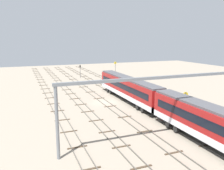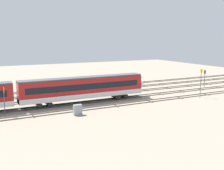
{
  "view_description": "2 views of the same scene",
  "coord_description": "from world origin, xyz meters",
  "px_view_note": "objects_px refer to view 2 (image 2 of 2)",
  "views": [
    {
      "loc": [
        -43.26,
        15.49,
        12.64
      ],
      "look_at": [
        2.24,
        -2.6,
        3.01
      ],
      "focal_mm": 37.15,
      "sensor_mm": 36.0,
      "label": 1
    },
    {
      "loc": [
        -18.61,
        -52.52,
        12.21
      ],
      "look_at": [
        6.19,
        -3.43,
        2.64
      ],
      "focal_mm": 43.5,
      "sensor_mm": 36.0,
      "label": 2
    }
  ],
  "objects_px": {
    "speed_sign_mid_trackside": "(4,97)",
    "relay_cabinet": "(78,110)",
    "signal_light_trackside_departure": "(205,76)",
    "speed_sign_far_trackside": "(201,80)"
  },
  "relations": [
    {
      "from": "signal_light_trackside_departure",
      "to": "relay_cabinet",
      "type": "bearing_deg",
      "value": -165.55
    },
    {
      "from": "speed_sign_far_trackside",
      "to": "relay_cabinet",
      "type": "height_order",
      "value": "speed_sign_far_trackside"
    },
    {
      "from": "speed_sign_mid_trackside",
      "to": "signal_light_trackside_departure",
      "type": "bearing_deg",
      "value": 5.97
    },
    {
      "from": "speed_sign_mid_trackside",
      "to": "signal_light_trackside_departure",
      "type": "distance_m",
      "value": 47.63
    },
    {
      "from": "signal_light_trackside_departure",
      "to": "relay_cabinet",
      "type": "xyz_separation_m",
      "value": [
        -36.95,
        -9.52,
        -1.96
      ]
    },
    {
      "from": "speed_sign_mid_trackside",
      "to": "signal_light_trackside_departure",
      "type": "xyz_separation_m",
      "value": [
        47.37,
        4.96,
        -0.26
      ]
    },
    {
      "from": "speed_sign_mid_trackside",
      "to": "relay_cabinet",
      "type": "xyz_separation_m",
      "value": [
        10.43,
        -4.57,
        -2.23
      ]
    },
    {
      "from": "speed_sign_far_trackside",
      "to": "speed_sign_mid_trackside",
      "type": "bearing_deg",
      "value": 174.37
    },
    {
      "from": "speed_sign_mid_trackside",
      "to": "speed_sign_far_trackside",
      "type": "height_order",
      "value": "speed_sign_far_trackside"
    },
    {
      "from": "speed_sign_mid_trackside",
      "to": "relay_cabinet",
      "type": "relative_size",
      "value": 2.71
    }
  ]
}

